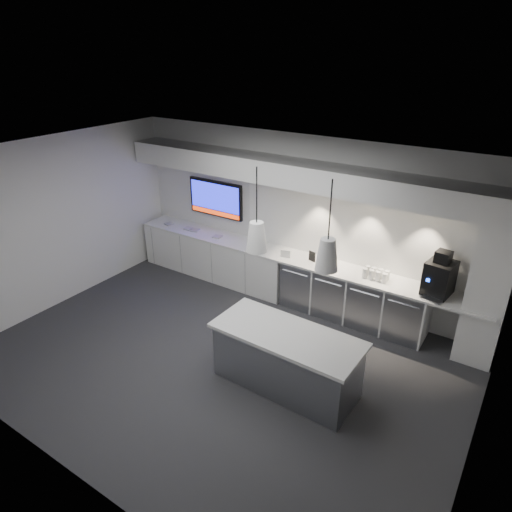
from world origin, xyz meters
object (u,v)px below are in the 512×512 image
Objects in this scene: island at (286,359)px; coffee_machine at (439,277)px; wall_tv at (216,198)px; bin at (235,340)px.

coffee_machine reaches higher than island.
wall_tv is at bearing -175.13° from coffee_machine.
coffee_machine is at bearing -3.20° from wall_tv.
island is at bearing -38.25° from wall_tv.
wall_tv is 1.78× the size of coffee_machine.
wall_tv is at bearing 132.63° from bin.
bin is at bearing 168.82° from island.
coffee_machine is at bearing 37.76° from bin.
coffee_machine is at bearing 58.12° from island.
coffee_machine is (4.42, -0.25, -0.37)m from wall_tv.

